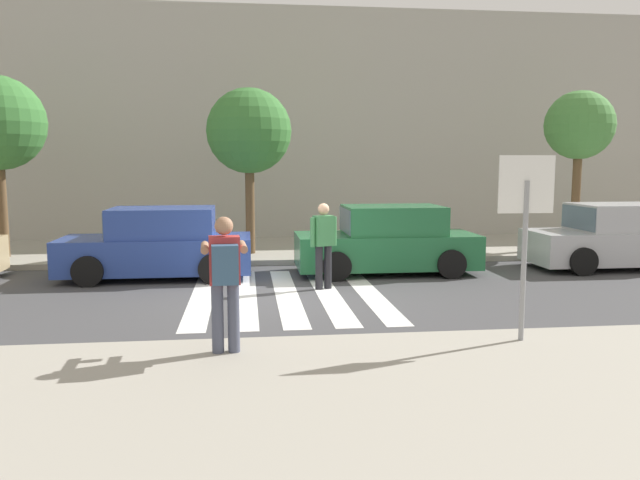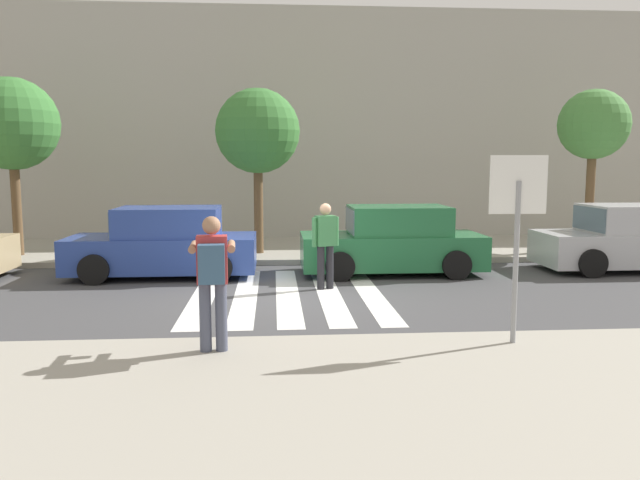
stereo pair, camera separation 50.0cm
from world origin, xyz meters
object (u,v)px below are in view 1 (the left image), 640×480
Objects in this scene: pedestrian_crossing at (324,241)px; parked_car_blue at (159,245)px; stop_sign at (526,207)px; parked_car_green at (388,242)px; street_tree_east at (579,127)px; parked_car_silver at (616,238)px; photographer_with_backpack at (225,273)px; street_tree_center at (249,132)px.

parked_car_blue is (-3.45, 1.66, -0.25)m from pedestrian_crossing.
stop_sign reaches higher than parked_car_green.
street_tree_east is at bearing 23.34° from parked_car_green.
pedestrian_crossing reaches higher than parked_car_silver.
parked_car_green is (-0.45, 6.04, -1.22)m from stop_sign.
street_tree_center is (0.38, 8.73, 2.15)m from photographer_with_backpack.
photographer_with_backpack is 4.85m from pedestrian_crossing.
stop_sign is at bearing -63.89° from pedestrian_crossing.
parked_car_blue is (-1.65, 6.16, -0.44)m from photographer_with_backpack.
pedestrian_crossing is (-2.15, 4.38, -0.97)m from stop_sign.
parked_car_green is (5.14, 0.00, 0.00)m from parked_car_blue.
photographer_with_backpack reaches higher than parked_car_blue.
stop_sign is 0.61× the size of parked_car_silver.
photographer_with_backpack is at bearing -145.90° from parked_car_silver.
stop_sign is 6.18m from parked_car_green.
street_tree_east is (9.43, 8.72, 2.34)m from photographer_with_backpack.
street_tree_center reaches higher than stop_sign.
street_tree_east is (11.08, 2.56, 2.78)m from parked_car_blue.
street_tree_east reaches higher than parked_car_silver.
stop_sign is 8.32m from parked_car_blue.
stop_sign reaches higher than pedestrian_crossing.
street_tree_center is 0.99× the size of street_tree_east.
parked_car_blue is at bearing 154.30° from pedestrian_crossing.
parked_car_silver is 0.94× the size of street_tree_east.
parked_car_silver is at bearing 34.10° from photographer_with_backpack.
street_tree_center is at bearing 163.56° from parked_car_silver.
stop_sign is 4.97m from pedestrian_crossing.
pedestrian_crossing is 7.48m from parked_car_silver.
photographer_with_backpack is at bearing -111.81° from pedestrian_crossing.
stop_sign reaches higher than parked_car_silver.
street_tree_center reaches higher than parked_car_silver.
parked_car_green is at bearing -156.66° from street_tree_east.
pedestrian_crossing is at bearing -135.59° from parked_car_green.
pedestrian_crossing is at bearing -167.18° from parked_car_silver.
photographer_with_backpack is 7.09m from parked_car_green.
parked_car_blue and parked_car_silver have the same top height.
parked_car_blue is at bearing -166.97° from street_tree_east.
pedestrian_crossing is 5.04m from street_tree_center.
parked_car_green is at bearing 60.43° from photographer_with_backpack.
parked_car_green is (3.49, 6.16, -0.44)m from photographer_with_backpack.
stop_sign is at bearing -47.19° from parked_car_blue.
street_tree_center reaches higher than pedestrian_crossing.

